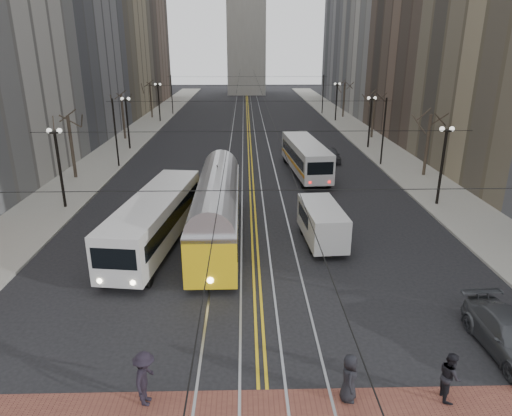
{
  "coord_description": "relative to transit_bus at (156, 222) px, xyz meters",
  "views": [
    {
      "loc": [
        -0.55,
        -13.72,
        11.24
      ],
      "look_at": [
        0.02,
        9.35,
        3.0
      ],
      "focal_mm": 32.0,
      "sensor_mm": 36.0,
      "label": 1
    }
  ],
  "objects": [
    {
      "name": "ground",
      "position": [
        5.82,
        -11.29,
        -1.51
      ],
      "size": [
        260.0,
        260.0,
        0.0
      ],
      "primitive_type": "plane",
      "color": "black",
      "rests_on": "ground"
    },
    {
      "name": "sidewalk_left",
      "position": [
        -9.18,
        33.71,
        -1.44
      ],
      "size": [
        5.0,
        140.0,
        0.15
      ],
      "primitive_type": "cube",
      "color": "gray",
      "rests_on": "ground"
    },
    {
      "name": "sidewalk_right",
      "position": [
        20.82,
        33.71,
        -1.44
      ],
      "size": [
        5.0,
        140.0,
        0.15
      ],
      "primitive_type": "cube",
      "color": "gray",
      "rests_on": "ground"
    },
    {
      "name": "streetcar_rails",
      "position": [
        5.82,
        33.71,
        -1.51
      ],
      "size": [
        4.8,
        130.0,
        0.02
      ],
      "primitive_type": "cube",
      "color": "gray",
      "rests_on": "ground"
    },
    {
      "name": "centre_lines",
      "position": [
        5.82,
        33.71,
        -1.51
      ],
      "size": [
        0.42,
        130.0,
        0.01
      ],
      "primitive_type": "cube",
      "color": "gold",
      "rests_on": "ground"
    },
    {
      "name": "lamp_posts",
      "position": [
        5.82,
        17.46,
        1.29
      ],
      "size": [
        27.6,
        57.2,
        5.6
      ],
      "color": "black",
      "rests_on": "ground"
    },
    {
      "name": "street_trees",
      "position": [
        5.82,
        23.96,
        1.29
      ],
      "size": [
        31.68,
        53.28,
        5.6
      ],
      "color": "#382D23",
      "rests_on": "ground"
    },
    {
      "name": "trolley_wires",
      "position": [
        5.82,
        23.54,
        2.26
      ],
      "size": [
        25.96,
        120.0,
        6.6
      ],
      "color": "black",
      "rests_on": "ground"
    },
    {
      "name": "transit_bus",
      "position": [
        0.0,
        0.0,
        0.0
      ],
      "size": [
        4.07,
        12.33,
        3.03
      ],
      "primitive_type": "cube",
      "rotation": [
        0.0,
        0.0,
        -0.13
      ],
      "color": "silver",
      "rests_on": "ground"
    },
    {
      "name": "streetcar",
      "position": [
        3.56,
        0.78,
        0.1
      ],
      "size": [
        2.61,
        13.67,
        3.22
      ],
      "primitive_type": "cube",
      "rotation": [
        0.0,
        0.0,
        0.01
      ],
      "color": "gold",
      "rests_on": "ground"
    },
    {
      "name": "rear_bus",
      "position": [
        10.82,
        15.84,
        -0.03
      ],
      "size": [
        3.4,
        11.56,
        2.97
      ],
      "primitive_type": "cube",
      "rotation": [
        0.0,
        0.0,
        0.08
      ],
      "color": "silver",
      "rests_on": "ground"
    },
    {
      "name": "cargo_van",
      "position": [
        9.82,
        0.08,
        -0.35
      ],
      "size": [
        2.37,
        5.4,
        2.33
      ],
      "primitive_type": "cube",
      "rotation": [
        0.0,
        0.0,
        0.07
      ],
      "color": "silver",
      "rests_on": "ground"
    },
    {
      "name": "sedan_grey",
      "position": [
        14.13,
        20.6,
        -0.84
      ],
      "size": [
        1.75,
        4.02,
        1.35
      ],
      "primitive_type": "imported",
      "rotation": [
        0.0,
        0.0,
        -0.04
      ],
      "color": "#3B3C42",
      "rests_on": "ground"
    },
    {
      "name": "sedan_parked",
      "position": [
        15.42,
        -10.45,
        -0.79
      ],
      "size": [
        2.16,
        5.04,
        1.45
      ],
      "primitive_type": "imported",
      "rotation": [
        0.0,
        0.0,
        0.03
      ],
      "color": "#3F4146",
      "rests_on": "ground"
    },
    {
      "name": "pedestrian_a",
      "position": [
        8.66,
        -12.79,
        -0.63
      ],
      "size": [
        0.72,
        0.94,
        1.73
      ],
      "primitive_type": "imported",
      "rotation": [
        0.0,
        0.0,
        1.36
      ],
      "color": "black",
      "rests_on": "crosswalk_band"
    },
    {
      "name": "pedestrian_c",
      "position": [
        12.03,
        -12.79,
        -0.62
      ],
      "size": [
        0.76,
        0.92,
        1.75
      ],
      "primitive_type": "imported",
      "rotation": [
        0.0,
        0.0,
        1.46
      ],
      "color": "black",
      "rests_on": "crosswalk_band"
    },
    {
      "name": "pedestrian_d",
      "position": [
        1.95,
        -12.79,
        -0.52
      ],
      "size": [
        0.84,
        1.33,
        1.96
      ],
      "primitive_type": "imported",
      "rotation": [
        0.0,
        0.0,
        1.48
      ],
      "color": "black",
      "rests_on": "crosswalk_band"
    }
  ]
}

